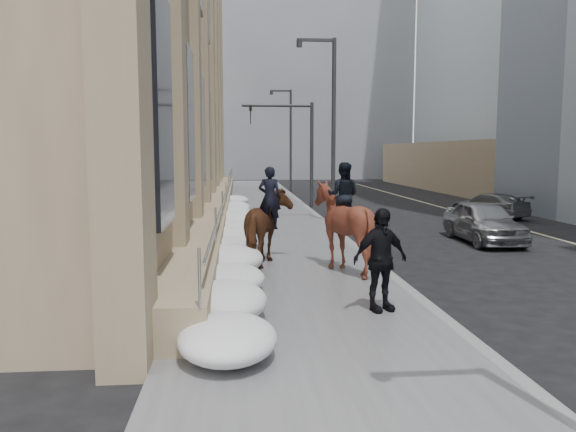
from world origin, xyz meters
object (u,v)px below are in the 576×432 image
(pedestrian, at_px, (380,260))
(mounted_horse_left, at_px, (268,225))
(mounted_horse_right, at_px, (342,223))
(car_silver, at_px, (484,222))
(car_grey, at_px, (489,205))

(pedestrian, bearing_deg, mounted_horse_left, 93.36)
(mounted_horse_right, xyz_separation_m, car_silver, (5.97, 4.79, -0.62))
(mounted_horse_left, xyz_separation_m, car_silver, (7.86, 3.81, -0.47))
(car_silver, bearing_deg, mounted_horse_right, -140.24)
(mounted_horse_right, distance_m, car_silver, 7.68)
(mounted_horse_left, distance_m, mounted_horse_right, 2.13)
(mounted_horse_left, bearing_deg, car_silver, -140.87)
(mounted_horse_right, relative_size, pedestrian, 1.40)
(mounted_horse_right, distance_m, car_grey, 15.39)
(pedestrian, relative_size, car_silver, 0.46)
(pedestrian, height_order, car_grey, pedestrian)
(car_silver, height_order, car_grey, car_silver)
(car_silver, bearing_deg, pedestrian, -123.69)
(pedestrian, distance_m, car_grey, 18.46)
(mounted_horse_right, bearing_deg, pedestrian, 109.83)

